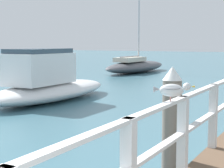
# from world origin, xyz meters

# --- Properties ---
(dock_piling_near) EXTENTS (0.29, 0.29, 1.81)m
(dock_piling_near) POSITION_xyz_m (-1.45, 4.63, 0.91)
(dock_piling_near) COLOR #6B6056
(dock_piling_near) RESTS_ON ground_plane
(seagull_foreground) EXTENTS (0.45, 0.25, 0.21)m
(seagull_foreground) POSITION_xyz_m (-1.06, 3.53, 1.61)
(seagull_foreground) COLOR white
(seagull_foreground) RESTS_ON pier_railing
(boat_3) EXTENTS (2.26, 6.35, 1.91)m
(boat_3) POSITION_xyz_m (-8.31, 10.54, 0.64)
(boat_3) COLOR white
(boat_3) RESTS_ON ground_plane
(boat_4) EXTENTS (2.54, 7.42, 7.91)m
(boat_4) POSITION_xyz_m (-10.97, 23.98, 0.46)
(boat_4) COLOR #4C4C51
(boat_4) RESTS_ON ground_plane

